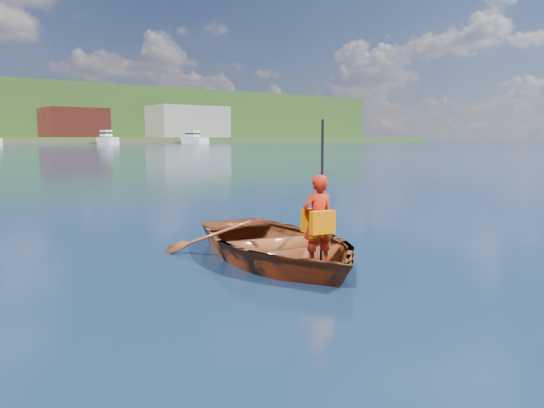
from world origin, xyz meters
TOP-DOWN VIEW (x-y plane):
  - ground at (0.00, 0.00)m, footprint 600.00×600.00m
  - rowboat at (-0.70, -0.66)m, footprint 3.35×4.22m
  - child_paddler at (-0.71, -1.57)m, footprint 0.49×0.39m

SIDE VIEW (x-z plane):
  - ground at x=0.00m, z-range 0.00..0.00m
  - rowboat at x=-0.70m, z-range -0.15..0.64m
  - child_paddler at x=-0.71m, z-range -0.26..1.67m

